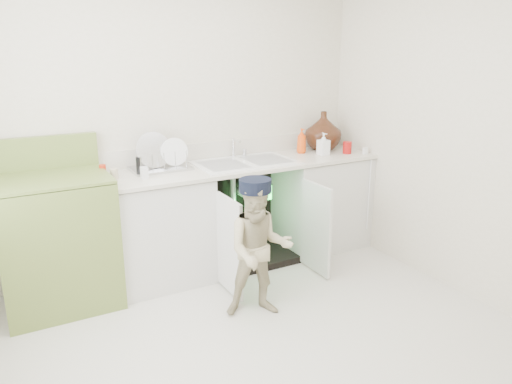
# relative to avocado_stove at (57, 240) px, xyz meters

# --- Properties ---
(ground) EXTENTS (3.50, 3.50, 0.00)m
(ground) POSITION_rel_avocado_stove_xyz_m (1.01, -1.18, -0.50)
(ground) COLOR #B9B3A2
(ground) RESTS_ON ground
(room_shell) EXTENTS (6.00, 5.50, 1.26)m
(room_shell) POSITION_rel_avocado_stove_xyz_m (1.01, -1.18, 0.75)
(room_shell) COLOR beige
(room_shell) RESTS_ON ground
(counter_run) EXTENTS (2.44, 1.02, 1.26)m
(counter_run) POSITION_rel_avocado_stove_xyz_m (1.59, 0.03, -0.02)
(counter_run) COLOR silver
(counter_run) RESTS_ON ground
(avocado_stove) EXTENTS (0.79, 0.65, 1.22)m
(avocado_stove) POSITION_rel_avocado_stove_xyz_m (0.00, 0.00, 0.00)
(avocado_stove) COLOR olive
(avocado_stove) RESTS_ON ground
(repair_worker) EXTENTS (0.70, 0.79, 1.00)m
(repair_worker) POSITION_rel_avocado_stove_xyz_m (1.22, -0.84, 0.00)
(repair_worker) COLOR #C7BA8F
(repair_worker) RESTS_ON ground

